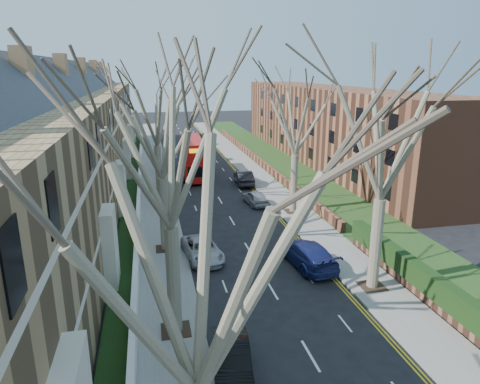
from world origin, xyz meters
TOP-DOWN VIEW (x-y plane):
  - pavement_left at (-6.00, 39.00)m, footprint 3.00×102.00m
  - pavement_right at (6.00, 39.00)m, footprint 3.00×102.00m
  - terrace_left at (-13.65, 31.00)m, footprint 9.70×78.00m
  - flats_right at (17.46, 43.00)m, footprint 13.97×54.00m
  - front_wall_left at (-7.65, 31.00)m, footprint 0.30×78.00m
  - grass_verge_right at (10.50, 39.00)m, footprint 6.00×102.00m
  - tree_left_near at (-5.70, -4.00)m, footprint 9.80×9.80m
  - tree_left_mid at (-5.70, 6.00)m, footprint 10.50×10.50m
  - tree_left_far at (-5.70, 16.00)m, footprint 10.15×10.15m
  - tree_left_dist at (-5.70, 28.00)m, footprint 10.50×10.50m
  - tree_right_mid at (5.70, 8.00)m, footprint 10.50×10.50m
  - tree_right_far at (5.70, 22.00)m, footprint 10.15×10.15m
  - double_decker_bus at (-1.51, 37.41)m, footprint 2.88×10.40m
  - car_left_mid at (-3.64, 2.53)m, footprint 1.98×4.45m
  - car_left_far at (-3.37, 14.11)m, footprint 2.73×4.93m
  - car_right_near at (3.09, 11.71)m, footprint 2.87×5.74m
  - car_right_mid at (3.00, 25.02)m, footprint 2.02×4.07m
  - car_right_far at (3.54, 32.21)m, footprint 1.92×4.84m

SIDE VIEW (x-z plane):
  - pavement_left at x=-6.00m, z-range 0.00..0.12m
  - pavement_right at x=6.00m, z-range 0.00..0.12m
  - grass_verge_right at x=10.50m, z-range 0.12..0.18m
  - front_wall_left at x=-7.65m, z-range 0.12..1.12m
  - car_left_far at x=-3.37m, z-range 0.00..1.31m
  - car_right_mid at x=3.00m, z-range 0.00..1.33m
  - car_left_mid at x=-3.64m, z-range 0.00..1.42m
  - car_right_far at x=3.54m, z-range 0.00..1.57m
  - car_right_near at x=3.09m, z-range 0.00..1.60m
  - double_decker_bus at x=-1.51m, z-range -0.04..4.30m
  - flats_right at x=17.46m, z-range -0.02..9.98m
  - terrace_left at x=-13.65m, z-range -1.27..12.33m
  - tree_left_near at x=-5.70m, z-range 2.06..15.79m
  - tree_left_far at x=-5.70m, z-range 2.13..16.35m
  - tree_right_far at x=5.70m, z-range 2.13..16.35m
  - tree_left_mid at x=-5.70m, z-range 2.20..16.91m
  - tree_right_mid at x=5.70m, z-range 2.20..16.91m
  - tree_left_dist at x=-5.70m, z-range 2.20..16.91m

